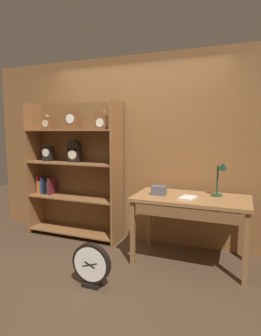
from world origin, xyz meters
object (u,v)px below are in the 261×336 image
at_px(toolbox_small, 159,190).
at_px(workbench, 190,205).
at_px(desk_lamp, 221,175).
at_px(bookshelf, 74,169).
at_px(round_clock_large, 91,265).
at_px(open_repair_manual, 188,198).

bearing_deg(toolbox_small, workbench, 2.67).
relative_size(desk_lamp, toolbox_small, 2.56).
relative_size(bookshelf, round_clock_large, 4.34).
relative_size(bookshelf, workbench, 1.49).
bearing_deg(toolbox_small, open_repair_manual, -12.78).
xyz_separation_m(bookshelf, workbench, (1.79, -0.30, -0.30)).
bearing_deg(round_clock_large, workbench, 46.95).
distance_m(bookshelf, toolbox_small, 1.45).
bearing_deg(round_clock_large, bookshelf, 129.08).
height_order(workbench, desk_lamp, desk_lamp).
xyz_separation_m(workbench, toolbox_small, (-0.38, -0.02, 0.14)).
distance_m(workbench, desk_lamp, 0.49).
distance_m(toolbox_small, open_repair_manual, 0.38).
distance_m(desk_lamp, open_repair_manual, 0.48).
xyz_separation_m(bookshelf, open_repair_manual, (1.77, -0.40, -0.19)).
bearing_deg(bookshelf, toolbox_small, -12.70).
height_order(workbench, toolbox_small, toolbox_small).
bearing_deg(open_repair_manual, desk_lamp, 48.72).
bearing_deg(open_repair_manual, bookshelf, 177.91).
relative_size(desk_lamp, open_repair_manual, 1.95).
height_order(desk_lamp, round_clock_large, desk_lamp).
height_order(bookshelf, toolbox_small, bookshelf).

